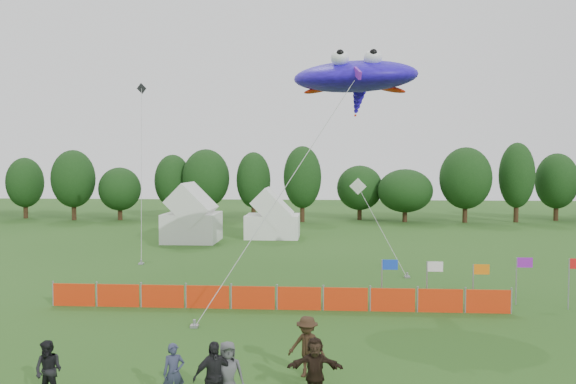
# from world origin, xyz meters

# --- Properties ---
(ground) EXTENTS (160.00, 160.00, 0.00)m
(ground) POSITION_xyz_m (0.00, 0.00, 0.00)
(ground) COLOR #234C16
(ground) RESTS_ON ground
(treeline) EXTENTS (104.57, 8.78, 8.36)m
(treeline) POSITION_xyz_m (1.61, 44.93, 4.18)
(treeline) COLOR #382314
(treeline) RESTS_ON ground
(tent_left) EXTENTS (4.29, 4.29, 3.78)m
(tent_left) POSITION_xyz_m (-9.24, 28.28, 1.91)
(tent_left) COLOR silver
(tent_left) RESTS_ON ground
(tent_right) EXTENTS (4.54, 3.64, 3.21)m
(tent_right) POSITION_xyz_m (-2.98, 31.05, 1.62)
(tent_right) COLOR white
(tent_right) RESTS_ON ground
(barrier_fence) EXTENTS (19.90, 0.06, 1.00)m
(barrier_fence) POSITION_xyz_m (-0.65, 7.85, 0.50)
(barrier_fence) COLOR red
(barrier_fence) RESTS_ON ground
(flag_row) EXTENTS (8.73, 0.72, 2.23)m
(flag_row) POSITION_xyz_m (8.22, 9.00, 1.40)
(flag_row) COLOR gray
(flag_row) RESTS_ON ground
(spectator_a) EXTENTS (0.67, 0.54, 1.58)m
(spectator_a) POSITION_xyz_m (-2.52, -1.71, 0.79)
(spectator_a) COLOR #2C314A
(spectator_a) RESTS_ON ground
(spectator_b) EXTENTS (0.86, 0.71, 1.61)m
(spectator_b) POSITION_xyz_m (-5.90, -1.80, 0.80)
(spectator_b) COLOR black
(spectator_b) RESTS_ON ground
(spectator_c) EXTENTS (1.34, 1.04, 1.82)m
(spectator_c) POSITION_xyz_m (0.95, 0.30, 0.91)
(spectator_c) COLOR #302013
(spectator_c) RESTS_ON ground
(spectator_d) EXTENTS (1.16, 0.95, 1.85)m
(spectator_d) POSITION_xyz_m (-1.34, -2.27, 0.92)
(spectator_d) COLOR black
(spectator_d) RESTS_ON ground
(spectator_e) EXTENTS (0.99, 0.81, 1.73)m
(spectator_e) POSITION_xyz_m (-1.05, -1.92, 0.87)
(spectator_e) COLOR #48484C
(spectator_e) RESTS_ON ground
(spectator_f) EXTENTS (1.52, 0.50, 1.63)m
(spectator_f) POSITION_xyz_m (1.21, -1.12, 0.82)
(spectator_f) COLOR black
(spectator_f) RESTS_ON ground
(stingray_kite) EXTENTS (10.11, 14.91, 11.64)m
(stingray_kite) POSITION_xyz_m (2.92, 12.11, 10.52)
(stingray_kite) COLOR #2910EA
(stingray_kite) RESTS_ON ground
(small_kite_white) EXTENTS (3.05, 7.47, 5.34)m
(small_kite_white) POSITION_xyz_m (4.36, 20.06, 3.37)
(small_kite_white) COLOR white
(small_kite_white) RESTS_ON ground
(small_kite_dark) EXTENTS (3.91, 10.82, 12.77)m
(small_kite_dark) POSITION_xyz_m (-11.95, 24.17, 7.22)
(small_kite_dark) COLOR black
(small_kite_dark) RESTS_ON ground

